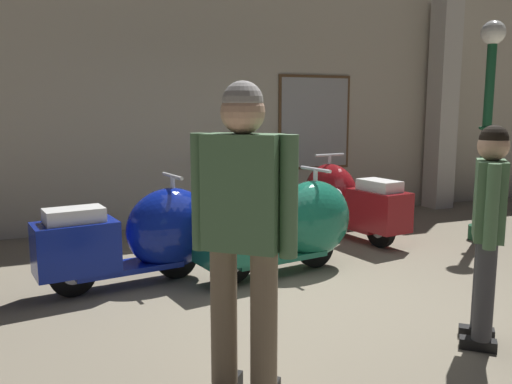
{
  "coord_description": "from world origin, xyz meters",
  "views": [
    {
      "loc": [
        -2.17,
        -3.94,
        1.65
      ],
      "look_at": [
        -0.05,
        1.33,
        0.75
      ],
      "focal_mm": 37.35,
      "sensor_mm": 36.0,
      "label": 1
    }
  ],
  "objects": [
    {
      "name": "showroom_back_wall",
      "position": [
        0.14,
        3.39,
        1.77
      ],
      "size": [
        18.0,
        0.63,
        3.54
      ],
      "color": "#BCB29E",
      "rests_on": "ground"
    },
    {
      "name": "lamppost",
      "position": [
        2.89,
        1.08,
        1.48
      ],
      "size": [
        0.29,
        0.29,
        2.67
      ],
      "color": "#144728",
      "rests_on": "ground"
    },
    {
      "name": "visitor_1",
      "position": [
        0.62,
        -1.24,
        0.89
      ],
      "size": [
        0.39,
        0.41,
        1.54
      ],
      "rotation": [
        0.0,
        0.0,
        2.42
      ],
      "color": "black",
      "rests_on": "ground"
    },
    {
      "name": "scooter_1",
      "position": [
        0.09,
        0.76,
        0.48
      ],
      "size": [
        1.77,
        0.78,
        1.05
      ],
      "rotation": [
        0.0,
        0.0,
        0.18
      ],
      "color": "black",
      "rests_on": "ground"
    },
    {
      "name": "scooter_0",
      "position": [
        -1.34,
        0.95,
        0.47
      ],
      "size": [
        1.73,
        0.73,
        1.02
      ],
      "rotation": [
        0.0,
        0.0,
        0.16
      ],
      "color": "black",
      "rests_on": "ground"
    },
    {
      "name": "ground_plane",
      "position": [
        0.0,
        0.0,
        0.0
      ],
      "size": [
        60.0,
        60.0,
        0.0
      ],
      "primitive_type": "plane",
      "color": "gray"
    },
    {
      "name": "visitor_0",
      "position": [
        -1.18,
        -1.31,
        1.03
      ],
      "size": [
        0.48,
        0.45,
        1.79
      ],
      "rotation": [
        0.0,
        0.0,
        0.86
      ],
      "color": "black",
      "rests_on": "ground"
    },
    {
      "name": "scooter_2",
      "position": [
        1.41,
        1.91,
        0.48
      ],
      "size": [
        0.75,
        1.77,
        1.05
      ],
      "rotation": [
        0.0,
        0.0,
        1.73
      ],
      "color": "black",
      "rests_on": "ground"
    }
  ]
}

